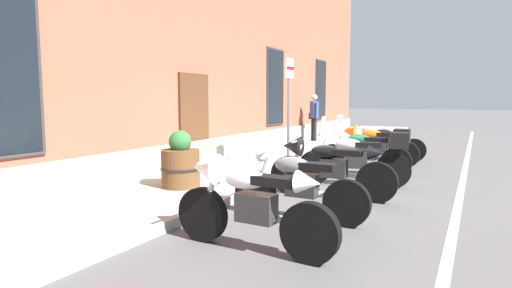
# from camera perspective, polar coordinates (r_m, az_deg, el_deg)

# --- Properties ---
(ground_plane) EXTENTS (140.00, 140.00, 0.00)m
(ground_plane) POSITION_cam_1_polar(r_m,az_deg,el_deg) (8.81, 5.04, -4.89)
(ground_plane) COLOR #4C4C4F
(sidewalk) EXTENTS (32.89, 2.59, 0.14)m
(sidewalk) POSITION_cam_1_polar(r_m,az_deg,el_deg) (9.38, -2.24, -3.75)
(sidewalk) COLOR gray
(sidewalk) RESTS_ON ground_plane
(lane_stripe) EXTENTS (32.89, 0.12, 0.01)m
(lane_stripe) POSITION_cam_1_polar(r_m,az_deg,el_deg) (8.13, 26.37, -6.43)
(lane_stripe) COLOR silver
(lane_stripe) RESTS_ON ground_plane
(motorcycle_white_sport) EXTENTS (0.62, 2.03, 1.07)m
(motorcycle_white_sport) POSITION_cam_1_polar(r_m,az_deg,el_deg) (4.62, -1.31, -7.74)
(motorcycle_white_sport) COLOR black
(motorcycle_white_sport) RESTS_ON ground_plane
(motorcycle_grey_naked) EXTENTS (0.62, 2.02, 0.96)m
(motorcycle_grey_naked) POSITION_cam_1_polar(r_m,az_deg,el_deg) (5.83, 5.77, -5.81)
(motorcycle_grey_naked) COLOR black
(motorcycle_grey_naked) RESTS_ON ground_plane
(motorcycle_black_sport) EXTENTS (0.62, 2.23, 1.04)m
(motorcycle_black_sport) POSITION_cam_1_polar(r_m,az_deg,el_deg) (7.20, 9.71, -2.88)
(motorcycle_black_sport) COLOR black
(motorcycle_black_sport) RESTS_ON ground_plane
(motorcycle_silver_touring) EXTENTS (0.81, 2.14, 1.36)m
(motorcycle_silver_touring) POSITION_cam_1_polar(r_m,az_deg,el_deg) (8.27, 14.06, -1.82)
(motorcycle_silver_touring) COLOR black
(motorcycle_silver_touring) RESTS_ON ground_plane
(motorcycle_green_touring) EXTENTS (0.62, 2.08, 1.35)m
(motorcycle_green_touring) POSITION_cam_1_polar(r_m,az_deg,el_deg) (9.50, 15.27, -0.87)
(motorcycle_green_touring) COLOR black
(motorcycle_green_touring) RESTS_ON ground_plane
(motorcycle_orange_sport) EXTENTS (0.62, 2.16, 1.05)m
(motorcycle_orange_sport) POSITION_cam_1_polar(r_m,az_deg,el_deg) (11.02, 15.79, 0.11)
(motorcycle_orange_sport) COLOR black
(motorcycle_orange_sport) RESTS_ON ground_plane
(motorcycle_black_naked) EXTENTS (0.62, 2.09, 0.93)m
(motorcycle_black_naked) POSITION_cam_1_polar(r_m,az_deg,el_deg) (12.12, 17.55, 0.12)
(motorcycle_black_naked) COLOR black
(motorcycle_black_naked) RESTS_ON ground_plane
(pedestrian_blue_top) EXTENTS (0.52, 0.52, 1.74)m
(pedestrian_blue_top) POSITION_cam_1_polar(r_m,az_deg,el_deg) (15.65, 8.03, 4.07)
(pedestrian_blue_top) COLOR black
(pedestrian_blue_top) RESTS_ON sidewalk
(parking_sign) EXTENTS (0.36, 0.07, 2.49)m
(parking_sign) POSITION_cam_1_polar(r_m,az_deg,el_deg) (9.32, 4.60, 6.53)
(parking_sign) COLOR #4C4C51
(parking_sign) RESTS_ON sidewalk
(barrel_planter) EXTENTS (0.71, 0.71, 1.01)m
(barrel_planter) POSITION_cam_1_polar(r_m,az_deg,el_deg) (7.40, -10.40, -2.73)
(barrel_planter) COLOR brown
(barrel_planter) RESTS_ON sidewalk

